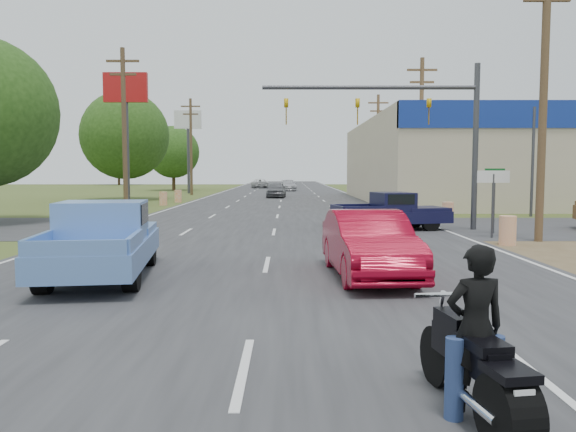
{
  "coord_description": "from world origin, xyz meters",
  "views": [
    {
      "loc": [
        0.55,
        -6.83,
        2.51
      ],
      "look_at": [
        0.57,
        8.2,
        1.3
      ],
      "focal_mm": 35.0,
      "sensor_mm": 36.0,
      "label": 1
    }
  ],
  "objects_px": {
    "distant_car_grey": "(276,190)",
    "rider": "(475,337)",
    "navy_pickup": "(393,211)",
    "distant_car_white": "(260,184)",
    "motorcycle": "(477,372)",
    "red_convertible": "(369,245)",
    "distant_car_silver": "(288,185)",
    "blue_pickup": "(103,239)"
  },
  "relations": [
    {
      "from": "motorcycle",
      "to": "navy_pickup",
      "type": "height_order",
      "value": "navy_pickup"
    },
    {
      "from": "blue_pickup",
      "to": "distant_car_grey",
      "type": "distance_m",
      "value": 39.99
    },
    {
      "from": "red_convertible",
      "to": "distant_car_white",
      "type": "distance_m",
      "value": 69.98
    },
    {
      "from": "rider",
      "to": "blue_pickup",
      "type": "height_order",
      "value": "blue_pickup"
    },
    {
      "from": "distant_car_grey",
      "to": "rider",
      "type": "bearing_deg",
      "value": -84.53
    },
    {
      "from": "navy_pickup",
      "to": "distant_car_silver",
      "type": "xyz_separation_m",
      "value": [
        -4.35,
        47.39,
        -0.12
      ]
    },
    {
      "from": "rider",
      "to": "distant_car_white",
      "type": "bearing_deg",
      "value": -94.45
    },
    {
      "from": "red_convertible",
      "to": "blue_pickup",
      "type": "xyz_separation_m",
      "value": [
        -6.26,
        0.07,
        0.13
      ]
    },
    {
      "from": "distant_car_grey",
      "to": "distant_car_silver",
      "type": "bearing_deg",
      "value": 88.18
    },
    {
      "from": "navy_pickup",
      "to": "distant_car_grey",
      "type": "height_order",
      "value": "navy_pickup"
    },
    {
      "from": "distant_car_grey",
      "to": "distant_car_white",
      "type": "bearing_deg",
      "value": 97.74
    },
    {
      "from": "rider",
      "to": "distant_car_white",
      "type": "xyz_separation_m",
      "value": [
        -5.96,
        77.28,
        -0.17
      ]
    },
    {
      "from": "motorcycle",
      "to": "red_convertible",
      "type": "bearing_deg",
      "value": 80.95
    },
    {
      "from": "motorcycle",
      "to": "distant_car_silver",
      "type": "distance_m",
      "value": 65.64
    },
    {
      "from": "blue_pickup",
      "to": "navy_pickup",
      "type": "xyz_separation_m",
      "value": [
        8.82,
        10.54,
        -0.1
      ]
    },
    {
      "from": "navy_pickup",
      "to": "distant_car_grey",
      "type": "distance_m",
      "value": 29.83
    },
    {
      "from": "blue_pickup",
      "to": "distant_car_silver",
      "type": "distance_m",
      "value": 58.1
    },
    {
      "from": "motorcycle",
      "to": "navy_pickup",
      "type": "bearing_deg",
      "value": 73.05
    },
    {
      "from": "red_convertible",
      "to": "rider",
      "type": "height_order",
      "value": "rider"
    },
    {
      "from": "navy_pickup",
      "to": "distant_car_white",
      "type": "bearing_deg",
      "value": 175.57
    },
    {
      "from": "distant_car_grey",
      "to": "distant_car_white",
      "type": "distance_m",
      "value": 29.95
    },
    {
      "from": "red_convertible",
      "to": "distant_car_silver",
      "type": "bearing_deg",
      "value": 88.12
    },
    {
      "from": "red_convertible",
      "to": "motorcycle",
      "type": "distance_m",
      "value": 7.62
    },
    {
      "from": "navy_pickup",
      "to": "distant_car_white",
      "type": "height_order",
      "value": "navy_pickup"
    },
    {
      "from": "red_convertible",
      "to": "rider",
      "type": "xyz_separation_m",
      "value": [
        -0.03,
        -7.55,
        0.06
      ]
    },
    {
      "from": "motorcycle",
      "to": "rider",
      "type": "relative_size",
      "value": 1.34
    },
    {
      "from": "distant_car_grey",
      "to": "distant_car_white",
      "type": "height_order",
      "value": "distant_car_grey"
    },
    {
      "from": "navy_pickup",
      "to": "rider",
      "type": "bearing_deg",
      "value": -20.82
    },
    {
      "from": "rider",
      "to": "navy_pickup",
      "type": "height_order",
      "value": "rider"
    },
    {
      "from": "red_convertible",
      "to": "distant_car_white",
      "type": "xyz_separation_m",
      "value": [
        -6.0,
        69.72,
        -0.11
      ]
    },
    {
      "from": "navy_pickup",
      "to": "distant_car_silver",
      "type": "bearing_deg",
      "value": 172.57
    },
    {
      "from": "distant_car_silver",
      "to": "distant_car_white",
      "type": "relative_size",
      "value": 0.98
    },
    {
      "from": "distant_car_grey",
      "to": "distant_car_silver",
      "type": "height_order",
      "value": "distant_car_grey"
    },
    {
      "from": "red_convertible",
      "to": "motorcycle",
      "type": "relative_size",
      "value": 2.1
    },
    {
      "from": "rider",
      "to": "distant_car_white",
      "type": "distance_m",
      "value": 77.51
    },
    {
      "from": "rider",
      "to": "distant_car_silver",
      "type": "height_order",
      "value": "rider"
    },
    {
      "from": "red_convertible",
      "to": "navy_pickup",
      "type": "xyz_separation_m",
      "value": [
        2.57,
        10.62,
        0.03
      ]
    },
    {
      "from": "rider",
      "to": "distant_car_grey",
      "type": "xyz_separation_m",
      "value": [
        -2.93,
        47.48,
        -0.1
      ]
    },
    {
      "from": "red_convertible",
      "to": "motorcycle",
      "type": "height_order",
      "value": "red_convertible"
    },
    {
      "from": "rider",
      "to": "blue_pickup",
      "type": "distance_m",
      "value": 9.84
    },
    {
      "from": "motorcycle",
      "to": "distant_car_grey",
      "type": "height_order",
      "value": "distant_car_grey"
    },
    {
      "from": "distant_car_grey",
      "to": "motorcycle",
      "type": "bearing_deg",
      "value": -84.52
    }
  ]
}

